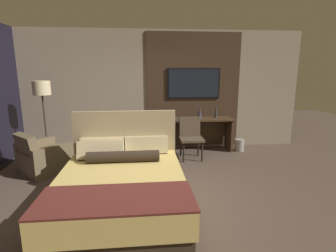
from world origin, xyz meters
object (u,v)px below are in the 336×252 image
object	(u,v)px
vase_short	(200,112)
desk_chair	(191,134)
vase_tall	(216,110)
floor_lamp	(42,94)
tv	(194,83)
waste_bin	(239,145)
armchair_by_window	(44,158)
desk	(195,129)
book	(174,118)
bed	(122,186)

from	to	relation	value
vase_short	desk_chair	bearing A→B (deg)	-119.99
vase_tall	floor_lamp	bearing A→B (deg)	-172.03
desk_chair	tv	bearing A→B (deg)	75.37
desk_chair	vase_tall	world-z (taller)	vase_tall
desk_chair	waste_bin	xyz separation A→B (m)	(1.25, 0.37, -0.39)
tv	vase_tall	distance (m)	0.83
desk_chair	waste_bin	size ratio (longest dim) A/B	3.18
armchair_by_window	waste_bin	world-z (taller)	armchair_by_window
vase_short	waste_bin	world-z (taller)	vase_short
desk	book	xyz separation A→B (m)	(-0.51, -0.07, 0.27)
bed	book	world-z (taller)	bed
vase_tall	vase_short	bearing A→B (deg)	-170.04
desk_chair	floor_lamp	xyz separation A→B (m)	(-3.03, 0.07, 0.88)
desk	waste_bin	bearing A→B (deg)	-9.76
book	floor_lamp	bearing A→B (deg)	-171.45
tv	waste_bin	xyz separation A→B (m)	(1.05, -0.40, -1.43)
tv	desk_chair	distance (m)	1.31
vase_tall	vase_short	world-z (taller)	vase_tall
desk_chair	book	world-z (taller)	desk_chair
desk	desk_chair	xyz separation A→B (m)	(-0.19, -0.55, 0.00)
bed	waste_bin	world-z (taller)	bed
bed	tv	distance (m)	3.42
tv	armchair_by_window	world-z (taller)	tv
armchair_by_window	vase_tall	bearing A→B (deg)	-118.72
desk	floor_lamp	xyz separation A→B (m)	(-3.22, -0.47, 0.88)
book	waste_bin	distance (m)	1.70
desk	vase_tall	bearing A→B (deg)	5.58
bed	vase_tall	world-z (taller)	bed
bed	floor_lamp	bearing A→B (deg)	128.96
armchair_by_window	vase_short	bearing A→B (deg)	-117.88
floor_lamp	vase_tall	xyz separation A→B (m)	(3.75, 0.52, -0.46)
tv	desk_chair	xyz separation A→B (m)	(-0.19, -0.77, -1.04)
armchair_by_window	vase_short	xyz separation A→B (m)	(3.22, 1.02, 0.66)
armchair_by_window	vase_tall	world-z (taller)	vase_tall
desk_chair	book	distance (m)	0.63
floor_lamp	book	xyz separation A→B (m)	(2.71, 0.41, -0.61)
waste_bin	desk	bearing A→B (deg)	170.24
tv	desk_chair	bearing A→B (deg)	-104.21
waste_bin	vase_tall	bearing A→B (deg)	156.26
bed	book	distance (m)	2.74
desk_chair	armchair_by_window	size ratio (longest dim) A/B	0.80
desk	tv	xyz separation A→B (m)	(0.00, 0.22, 1.05)
desk_chair	floor_lamp	size ratio (longest dim) A/B	0.53
vase_tall	waste_bin	distance (m)	0.99
floor_lamp	desk_chair	bearing A→B (deg)	-1.40
bed	vase_short	bearing A→B (deg)	57.23
desk_chair	armchair_by_window	world-z (taller)	desk_chair
desk_chair	armchair_by_window	xyz separation A→B (m)	(-2.91, -0.49, -0.27)
armchair_by_window	vase_short	distance (m)	3.44
bed	armchair_by_window	bearing A→B (deg)	135.93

